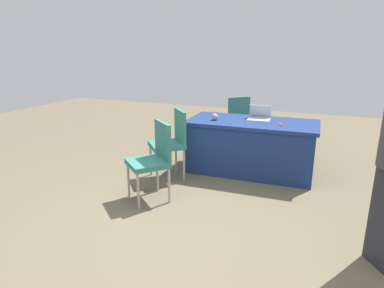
# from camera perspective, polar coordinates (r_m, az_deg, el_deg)

# --- Properties ---
(ground_plane) EXTENTS (14.40, 14.40, 0.00)m
(ground_plane) POSITION_cam_1_polar(r_m,az_deg,el_deg) (3.41, -3.59, -15.54)
(ground_plane) COLOR brown
(table_foreground) EXTENTS (1.87, 0.95, 0.77)m
(table_foreground) POSITION_cam_1_polar(r_m,az_deg,el_deg) (5.01, 10.04, -0.37)
(table_foreground) COLOR navy
(table_foreground) RESTS_ON ground
(chair_tucked_left) EXTENTS (0.62, 0.62, 0.95)m
(chair_tucked_left) POSITION_cam_1_polar(r_m,az_deg,el_deg) (4.00, -6.63, -2.12)
(chair_tucked_left) COLOR #9E9993
(chair_tucked_left) RESTS_ON ground
(chair_aisle) EXTENTS (0.62, 0.62, 0.97)m
(chair_aisle) POSITION_cam_1_polar(r_m,az_deg,el_deg) (4.64, -3.51, 0.74)
(chair_aisle) COLOR #9E9993
(chair_aisle) RESTS_ON ground
(chair_by_pillar) EXTENTS (0.62, 0.62, 0.96)m
(chair_by_pillar) POSITION_cam_1_polar(r_m,az_deg,el_deg) (6.08, 7.34, 4.30)
(chair_by_pillar) COLOR #9E9993
(chair_by_pillar) RESTS_ON ground
(laptop_silver) EXTENTS (0.33, 0.31, 0.21)m
(laptop_silver) POSITION_cam_1_polar(r_m,az_deg,el_deg) (5.02, 11.37, 4.53)
(laptop_silver) COLOR silver
(laptop_silver) RESTS_ON table_foreground
(yarn_ball) EXTENTS (0.10, 0.10, 0.10)m
(yarn_ball) POSITION_cam_1_polar(r_m,az_deg,el_deg) (4.90, 3.92, 4.64)
(yarn_ball) COLOR gray
(yarn_ball) RESTS_ON table_foreground
(scissors_red) EXTENTS (0.09, 0.18, 0.01)m
(scissors_red) POSITION_cam_1_polar(r_m,az_deg,el_deg) (4.76, 14.91, 3.25)
(scissors_red) COLOR red
(scissors_red) RESTS_ON table_foreground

